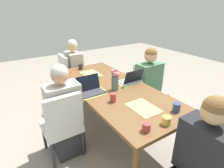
% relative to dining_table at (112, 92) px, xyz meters
% --- Properties ---
extents(ground_plane, '(10.00, 10.00, 0.00)m').
position_rel_dining_table_xyz_m(ground_plane, '(0.00, 0.00, -0.66)').
color(ground_plane, gray).
extents(dining_table, '(2.17, 0.94, 0.73)m').
position_rel_dining_table_xyz_m(dining_table, '(0.00, 0.00, 0.00)').
color(dining_table, brown).
rests_on(dining_table, ground_plane).
extents(person_head_left_left_near, '(0.40, 0.36, 1.19)m').
position_rel_dining_table_xyz_m(person_head_left_left_near, '(-1.37, -0.01, -0.14)').
color(person_head_left_left_near, '#2D2D33').
rests_on(person_head_left_left_near, ground_plane).
extents(chair_near_left_mid, '(0.44, 0.44, 0.90)m').
position_rel_dining_table_xyz_m(chair_near_left_mid, '(0.10, -0.78, -0.16)').
color(chair_near_left_mid, silver).
rests_on(chair_near_left_mid, ground_plane).
extents(person_near_left_mid, '(0.36, 0.40, 1.19)m').
position_rel_dining_table_xyz_m(person_near_left_mid, '(0.03, -0.72, -0.14)').
color(person_near_left_mid, '#2D2D33').
rests_on(person_near_left_mid, ground_plane).
extents(chair_far_left_far, '(0.44, 0.44, 0.90)m').
position_rel_dining_table_xyz_m(chair_far_left_far, '(-0.10, 0.76, -0.16)').
color(chair_far_left_far, silver).
rests_on(chair_far_left_far, ground_plane).
extents(person_far_left_far, '(0.36, 0.40, 1.19)m').
position_rel_dining_table_xyz_m(person_far_left_far, '(-0.02, 0.70, -0.14)').
color(person_far_left_far, '#2D2D33').
rests_on(person_far_left_far, ground_plane).
extents(chair_head_right_right_near, '(0.44, 0.44, 0.90)m').
position_rel_dining_table_xyz_m(chair_head_right_right_near, '(1.40, 0.10, -0.16)').
color(chair_head_right_right_near, silver).
rests_on(chair_head_right_right_near, ground_plane).
extents(person_head_right_right_near, '(0.40, 0.36, 1.19)m').
position_rel_dining_table_xyz_m(person_head_right_right_near, '(1.34, 0.02, -0.14)').
color(person_head_right_right_near, '#2D2D33').
rests_on(person_head_right_right_near, ground_plane).
extents(flower_vase, '(0.12, 0.11, 0.31)m').
position_rel_dining_table_xyz_m(flower_vase, '(-0.09, 0.01, 0.22)').
color(flower_vase, '#4C6B60').
rests_on(flower_vase, dining_table).
extents(placemat_head_left_left_near, '(0.36, 0.26, 0.00)m').
position_rel_dining_table_xyz_m(placemat_head_left_left_near, '(-0.64, -0.00, 0.07)').
color(placemat_head_left_left_near, '#9EBC66').
rests_on(placemat_head_left_left_near, dining_table).
extents(placemat_near_left_mid, '(0.27, 0.37, 0.00)m').
position_rel_dining_table_xyz_m(placemat_near_left_mid, '(0.01, -0.31, 0.07)').
color(placemat_near_left_mid, '#9EBC66').
rests_on(placemat_near_left_mid, dining_table).
extents(placemat_far_left_far, '(0.26, 0.36, 0.00)m').
position_rel_dining_table_xyz_m(placemat_far_left_far, '(-0.01, 0.31, 0.07)').
color(placemat_far_left_far, '#9EBC66').
rests_on(placemat_far_left_far, dining_table).
extents(placemat_head_right_right_near, '(0.36, 0.26, 0.00)m').
position_rel_dining_table_xyz_m(placemat_head_right_right_near, '(0.63, 0.01, 0.07)').
color(placemat_head_right_right_near, '#9EBC66').
rests_on(placemat_head_right_right_near, dining_table).
extents(laptop_near_left_mid, '(0.22, 0.32, 0.21)m').
position_rel_dining_table_xyz_m(laptop_near_left_mid, '(-0.01, -0.33, 0.12)').
color(laptop_near_left_mid, silver).
rests_on(laptop_near_left_mid, dining_table).
extents(laptop_far_left_far, '(0.22, 0.32, 0.21)m').
position_rel_dining_table_xyz_m(laptop_far_left_far, '(0.02, 0.32, 0.12)').
color(laptop_far_left_far, '#38383D').
rests_on(laptop_far_left_far, dining_table).
extents(coffee_mug_near_left, '(0.08, 0.08, 0.08)m').
position_rel_dining_table_xyz_m(coffee_mug_near_left, '(-0.96, 0.25, 0.11)').
color(coffee_mug_near_left, '#AD3D38').
rests_on(coffee_mug_near_left, dining_table).
extents(coffee_mug_near_right, '(0.08, 0.08, 0.10)m').
position_rel_dining_table_xyz_m(coffee_mug_near_right, '(-0.89, -0.24, 0.12)').
color(coffee_mug_near_right, '#33477A').
rests_on(coffee_mug_near_right, dining_table).
extents(coffee_mug_centre_left, '(0.08, 0.08, 0.08)m').
position_rel_dining_table_xyz_m(coffee_mug_centre_left, '(-0.99, 0.02, 0.11)').
color(coffee_mug_centre_left, '#DBC64C').
rests_on(coffee_mug_centre_left, dining_table).
extents(coffee_mug_centre_right, '(0.07, 0.07, 0.11)m').
position_rel_dining_table_xyz_m(coffee_mug_centre_right, '(-0.34, 0.21, 0.13)').
color(coffee_mug_centre_right, '#AD3D38').
rests_on(coffee_mug_centre_right, dining_table).
extents(coffee_mug_far_left, '(0.07, 0.07, 0.09)m').
position_rel_dining_table_xyz_m(coffee_mug_far_left, '(0.94, 0.05, 0.12)').
color(coffee_mug_far_left, '#232328').
rests_on(coffee_mug_far_left, dining_table).
extents(phone_black, '(0.15, 0.16, 0.01)m').
position_rel_dining_table_xyz_m(phone_black, '(0.45, 0.32, 0.08)').
color(phone_black, black).
rests_on(phone_black, dining_table).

